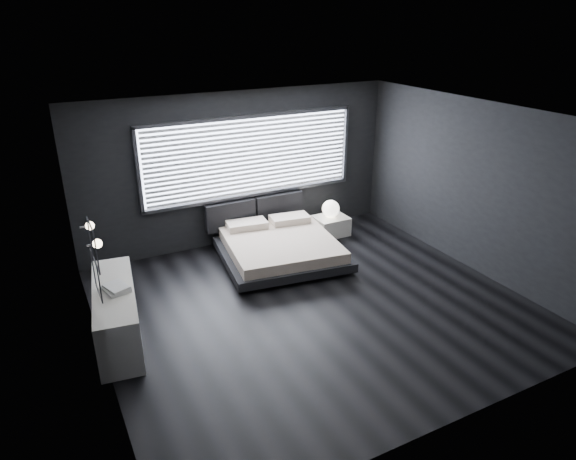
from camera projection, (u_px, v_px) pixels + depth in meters
room at (316, 218)px, 7.14m from camera, size 6.04×6.00×2.80m
window at (251, 157)px, 9.34m from camera, size 4.14×0.09×1.52m
headboard at (255, 211)px, 9.71m from camera, size 1.96×0.16×0.52m
sconce_near at (97, 244)px, 5.88m from camera, size 0.18×0.11×0.11m
sconce_far at (90, 226)px, 6.37m from camera, size 0.18×0.11×0.11m
wall_art_upper at (93, 245)px, 5.25m from camera, size 0.01×0.48×0.48m
wall_art_lower at (96, 275)px, 5.64m from camera, size 0.01×0.48×0.48m
bed at (280, 247)px, 8.98m from camera, size 2.28×2.21×0.53m
nightstand at (331, 226)px, 10.05m from camera, size 0.63×0.52×0.36m
orb_lamp at (331, 209)px, 9.93m from camera, size 0.34×0.34×0.34m
dresser at (117, 313)px, 6.79m from camera, size 0.78×1.92×0.75m
book_stack at (116, 288)px, 6.59m from camera, size 0.36×0.42×0.08m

